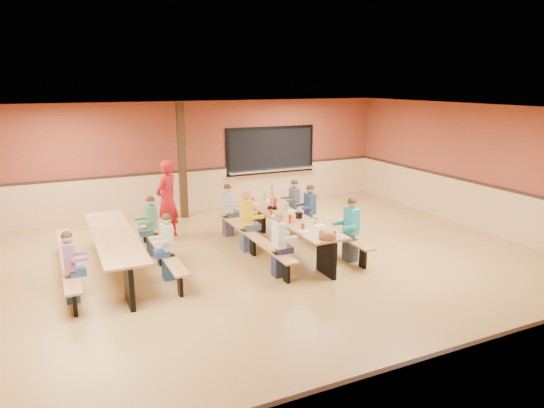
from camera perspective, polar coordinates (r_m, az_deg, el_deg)
name	(u,v)px	position (r m, az deg, el deg)	size (l,w,h in m)	color
ground	(257,273)	(9.22, -1.76, -8.13)	(12.00, 12.00, 0.00)	olive
room_envelope	(257,238)	(8.98, -1.79, -4.05)	(12.04, 10.04, 3.02)	brown
kitchen_pass_through	(271,152)	(14.26, -0.13, 6.11)	(2.78, 0.28, 1.38)	black
structural_post	(182,161)	(12.79, -10.53, 4.98)	(0.18, 0.18, 3.00)	#2F1F0F
cafeteria_table_main	(289,226)	(10.30, 1.96, -2.59)	(1.91, 3.70, 0.74)	#B37C47
cafeteria_table_second	(115,245)	(9.56, -18.02, -4.65)	(1.91, 3.70, 0.74)	#B37C47
seated_child_white_left	(279,245)	(8.87, 0.83, -4.83)	(0.37, 0.30, 1.22)	white
seated_adult_yellow	(247,221)	(10.22, -3.01, -1.97)	(0.42, 0.34, 1.31)	yellow
seated_child_grey_left	(228,210)	(11.26, -5.21, -0.74)	(0.37, 0.30, 1.21)	#BDBDBD
seated_child_teal_right	(351,230)	(9.75, 9.29, -3.02)	(0.41, 0.33, 1.29)	teal
seated_child_navy_right	(310,212)	(11.11, 4.47, -0.91)	(0.37, 0.31, 1.22)	navy
seated_child_char_right	(294,205)	(11.76, 2.65, -0.09)	(0.36, 0.30, 1.20)	#535B5F
seated_child_purple_sec	(70,267)	(8.52, -22.66, -6.91)	(0.36, 0.29, 1.19)	#84507E
seated_child_green_sec	(152,226)	(10.24, -13.96, -2.56)	(0.38, 0.31, 1.24)	#3D7A56
seated_child_tan_sec	(168,247)	(8.95, -12.16, -4.99)	(0.37, 0.30, 1.22)	beige
standing_woman	(167,199)	(11.22, -12.24, 0.53)	(0.66, 0.44, 1.82)	#AE1319
punch_pitcher	(273,203)	(10.86, 0.18, 0.09)	(0.16, 0.16, 0.22)	red
chip_bowl	(328,235)	(8.84, 6.56, -3.59)	(0.32, 0.32, 0.15)	orange
napkin_dispenser	(299,215)	(10.09, 3.15, -1.31)	(0.10, 0.14, 0.13)	black
condiment_mustard	(294,218)	(9.78, 2.64, -1.69)	(0.06, 0.06, 0.17)	yellow
condiment_ketchup	(290,219)	(9.74, 2.12, -1.74)	(0.06, 0.06, 0.17)	#B2140F
table_paddle	(272,203)	(10.76, 0.03, 0.09)	(0.16, 0.16, 0.56)	black
place_settings	(289,214)	(10.22, 1.97, -1.15)	(0.65, 3.30, 0.11)	beige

